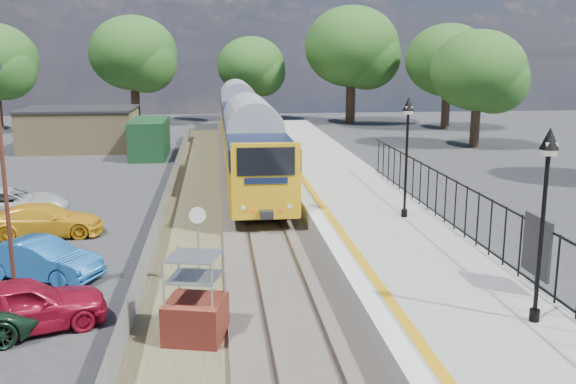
{
  "coord_description": "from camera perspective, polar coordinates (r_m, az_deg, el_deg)",
  "views": [
    {
      "loc": [
        -1.89,
        -17.44,
        7.1
      ],
      "look_at": [
        0.76,
        5.97,
        2.0
      ],
      "focal_mm": 40.0,
      "sensor_mm": 36.0,
      "label": 1
    }
  ],
  "objects": [
    {
      "name": "ground",
      "position": [
        18.92,
        -0.26,
        -9.82
      ],
      "size": [
        120.0,
        120.0,
        0.0
      ],
      "primitive_type": "plane",
      "color": "#2D2D30",
      "rests_on": "ground"
    },
    {
      "name": "car_red",
      "position": [
        18.16,
        -22.66,
        -9.3
      ],
      "size": [
        4.62,
        3.2,
        1.46
      ],
      "primitive_type": "imported",
      "rotation": [
        0.0,
        0.0,
        1.95
      ],
      "color": "maroon",
      "rests_on": "ground"
    },
    {
      "name": "speed_sign",
      "position": [
        19.8,
        -8.0,
        -3.69
      ],
      "size": [
        0.52,
        0.12,
        2.56
      ],
      "rotation": [
        0.0,
        0.0,
        0.08
      ],
      "color": "#999EA3",
      "rests_on": "ground"
    },
    {
      "name": "carpark_lamp",
      "position": [
        19.63,
        -23.97,
        1.77
      ],
      "size": [
        0.25,
        0.5,
        6.81
      ],
      "color": "#50261A",
      "rests_on": "ground"
    },
    {
      "name": "train",
      "position": [
        45.01,
        -4.03,
        6.12
      ],
      "size": [
        2.82,
        40.83,
        3.51
      ],
      "color": "gold",
      "rests_on": "ground"
    },
    {
      "name": "track_bed",
      "position": [
        28.04,
        -3.36,
        -2.28
      ],
      "size": [
        5.9,
        80.0,
        0.29
      ],
      "color": "#473F38",
      "rests_on": "ground"
    },
    {
      "name": "victorian_lamp_south",
      "position": [
        15.59,
        21.97,
        0.97
      ],
      "size": [
        0.44,
        0.44,
        4.6
      ],
      "color": "black",
      "rests_on": "platform"
    },
    {
      "name": "car_blue",
      "position": [
        22.08,
        -21.1,
        -5.61
      ],
      "size": [
        4.16,
        2.91,
        1.3
      ],
      "primitive_type": "imported",
      "rotation": [
        0.0,
        0.0,
        1.14
      ],
      "color": "#1B5AA4",
      "rests_on": "ground"
    },
    {
      "name": "tree_line",
      "position": [
        59.53,
        -3.35,
        11.72
      ],
      "size": [
        56.8,
        43.8,
        11.88
      ],
      "color": "#332319",
      "rests_on": "ground"
    },
    {
      "name": "outbuilding",
      "position": [
        49.79,
        -16.92,
        5.26
      ],
      "size": [
        10.8,
        10.1,
        3.12
      ],
      "color": "tan",
      "rests_on": "ground"
    },
    {
      "name": "car_yellow",
      "position": [
        27.11,
        -20.78,
        -2.37
      ],
      "size": [
        4.52,
        2.02,
        1.29
      ],
      "primitive_type": "imported",
      "rotation": [
        0.0,
        0.0,
        1.62
      ],
      "color": "gold",
      "rests_on": "ground"
    },
    {
      "name": "car_white",
      "position": [
        30.34,
        -23.62,
        -0.99
      ],
      "size": [
        5.41,
        3.19,
        1.41
      ],
      "primitive_type": "imported",
      "rotation": [
        0.0,
        0.0,
        1.75
      ],
      "color": "silver",
      "rests_on": "ground"
    },
    {
      "name": "victorian_lamp_north",
      "position": [
        24.68,
        10.58,
        5.49
      ],
      "size": [
        0.44,
        0.44,
        4.6
      ],
      "color": "black",
      "rests_on": "platform"
    },
    {
      "name": "platform_edge",
      "position": [
        26.49,
        2.47,
        -1.32
      ],
      "size": [
        0.9,
        70.0,
        0.01
      ],
      "color": "silver",
      "rests_on": "platform"
    },
    {
      "name": "wire_fence",
      "position": [
        30.24,
        -10.68,
        -0.41
      ],
      "size": [
        0.06,
        52.0,
        1.2
      ],
      "color": "#999EA3",
      "rests_on": "ground"
    },
    {
      "name": "palisade_fence",
      "position": [
        22.04,
        16.27,
        -2.1
      ],
      "size": [
        0.12,
        26.0,
        2.0
      ],
      "color": "black",
      "rests_on": "platform"
    },
    {
      "name": "platform",
      "position": [
        26.99,
        6.8,
        -2.14
      ],
      "size": [
        5.0,
        70.0,
        0.9
      ],
      "primitive_type": "cube",
      "color": "gray",
      "rests_on": "ground"
    },
    {
      "name": "brick_plinth",
      "position": [
        16.38,
        -8.25,
        -9.43
      ],
      "size": [
        1.72,
        1.72,
        2.28
      ],
      "rotation": [
        0.0,
        0.0,
        -0.25
      ],
      "color": "maroon",
      "rests_on": "ground"
    }
  ]
}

